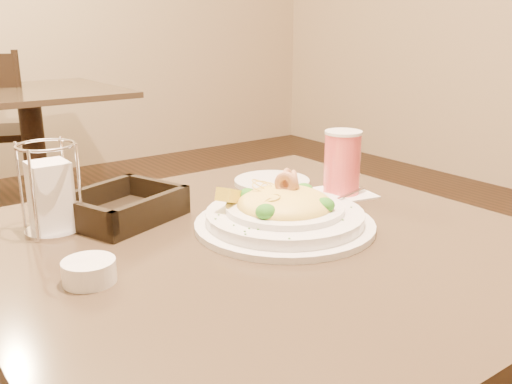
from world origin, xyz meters
TOP-DOWN VIEW (x-y plane):
  - main_table at (0.00, 0.00)m, footprint 0.90×0.90m
  - background_table at (0.29, 2.44)m, footprint 0.90×0.90m
  - pasta_bowl at (0.07, 0.02)m, footprint 0.36×0.32m
  - drink_glass at (0.29, 0.11)m, footprint 0.14×0.14m
  - bread_basket at (-0.15, 0.24)m, footprint 0.24×0.22m
  - napkin_caddy at (-0.27, 0.25)m, footprint 0.10×0.10m
  - side_plate at (0.22, 0.26)m, footprint 0.21×0.21m
  - butter_ramekin at (-0.30, 0.02)m, footprint 0.10×0.10m

SIDE VIEW (x-z plane):
  - main_table at x=0.00m, z-range 0.13..0.86m
  - background_table at x=0.29m, z-range 0.13..0.86m
  - side_plate at x=0.22m, z-range 0.73..0.74m
  - butter_ramekin at x=-0.30m, z-range 0.73..0.76m
  - bread_basket at x=-0.15m, z-range 0.72..0.78m
  - pasta_bowl at x=0.07m, z-range 0.71..0.81m
  - drink_glass at x=0.29m, z-range 0.73..0.87m
  - napkin_caddy at x=-0.27m, z-range 0.72..0.88m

